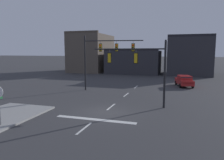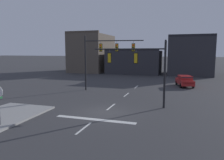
{
  "view_description": "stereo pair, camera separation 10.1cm",
  "coord_description": "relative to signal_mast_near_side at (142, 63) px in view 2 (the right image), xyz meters",
  "views": [
    {
      "loc": [
        6.0,
        -16.96,
        5.15
      ],
      "look_at": [
        -0.28,
        3.2,
        2.36
      ],
      "focal_mm": 35.1,
      "sensor_mm": 36.0,
      "label": 1
    },
    {
      "loc": [
        6.09,
        -16.93,
        5.15
      ],
      "look_at": [
        -0.28,
        3.2,
        2.36
      ],
      "focal_mm": 35.1,
      "sensor_mm": 36.0,
      "label": 2
    }
  ],
  "objects": [
    {
      "name": "car_lot_nearside",
      "position": [
        4.09,
        13.23,
        -3.17
      ],
      "size": [
        2.75,
        4.69,
        1.61
      ],
      "color": "#A81E1E",
      "rests_on": "ground"
    },
    {
      "name": "signal_mast_far_side",
      "position": [
        -6.14,
        6.4,
        0.9
      ],
      "size": [
        7.64,
        0.87,
        7.2
      ],
      "color": "black",
      "rests_on": "ground"
    },
    {
      "name": "ground_plane",
      "position": [
        -2.58,
        -3.34,
        -4.02
      ],
      "size": [
        400.0,
        400.0,
        0.0
      ],
      "primitive_type": "plane",
      "color": "#353538"
    },
    {
      "name": "lane_centreline",
      "position": [
        -2.58,
        -1.34,
        -4.02
      ],
      "size": [
        0.16,
        26.4,
        0.01
      ],
      "color": "silver",
      "rests_on": "ground"
    },
    {
      "name": "signal_mast_near_side",
      "position": [
        0.0,
        0.0,
        0.0
      ],
      "size": [
        7.1,
        0.88,
        6.17
      ],
      "color": "black",
      "rests_on": "ground"
    },
    {
      "name": "building_row",
      "position": [
        -8.18,
        31.44,
        -0.07
      ],
      "size": [
        32.49,
        12.83,
        9.76
      ],
      "color": "brown",
      "rests_on": "ground"
    },
    {
      "name": "stop_bar_paint",
      "position": [
        -2.58,
        -5.34,
        -4.02
      ],
      "size": [
        6.4,
        0.5,
        0.01
      ],
      "primitive_type": "cube",
      "color": "silver",
      "rests_on": "ground"
    }
  ]
}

